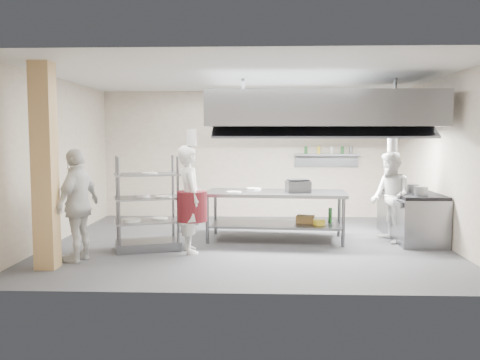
{
  "coord_description": "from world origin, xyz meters",
  "views": [
    {
      "loc": [
        0.21,
        -9.12,
        1.95
      ],
      "look_at": [
        -0.15,
        0.2,
        1.13
      ],
      "focal_mm": 38.0,
      "sensor_mm": 36.0,
      "label": 1
    }
  ],
  "objects_px": {
    "pass_rack": "(147,203)",
    "cooking_range": "(411,217)",
    "chef_plating": "(78,205)",
    "chef_line": "(390,197)",
    "island": "(275,216)",
    "griddle": "(298,186)",
    "chef_head": "(190,199)",
    "stockpot": "(413,188)"
  },
  "relations": [
    {
      "from": "cooking_range",
      "to": "island",
      "type": "bearing_deg",
      "value": -174.61
    },
    {
      "from": "cooking_range",
      "to": "stockpot",
      "type": "distance_m",
      "value": 0.59
    },
    {
      "from": "chef_head",
      "to": "stockpot",
      "type": "distance_m",
      "value": 4.14
    },
    {
      "from": "griddle",
      "to": "stockpot",
      "type": "xyz_separation_m",
      "value": [
        2.12,
        0.11,
        -0.04
      ]
    },
    {
      "from": "island",
      "to": "chef_head",
      "type": "height_order",
      "value": "chef_head"
    },
    {
      "from": "pass_rack",
      "to": "chef_line",
      "type": "bearing_deg",
      "value": -8.42
    },
    {
      "from": "island",
      "to": "chef_line",
      "type": "height_order",
      "value": "chef_line"
    },
    {
      "from": "island",
      "to": "cooking_range",
      "type": "xyz_separation_m",
      "value": [
        2.57,
        0.24,
        -0.04
      ]
    },
    {
      "from": "island",
      "to": "chef_head",
      "type": "distance_m",
      "value": 1.85
    },
    {
      "from": "pass_rack",
      "to": "cooking_range",
      "type": "height_order",
      "value": "pass_rack"
    },
    {
      "from": "chef_line",
      "to": "chef_plating",
      "type": "bearing_deg",
      "value": -82.99
    },
    {
      "from": "island",
      "to": "cooking_range",
      "type": "height_order",
      "value": "island"
    },
    {
      "from": "cooking_range",
      "to": "stockpot",
      "type": "bearing_deg",
      "value": -99.93
    },
    {
      "from": "cooking_range",
      "to": "stockpot",
      "type": "xyz_separation_m",
      "value": [
        -0.03,
        -0.2,
        0.56
      ]
    },
    {
      "from": "stockpot",
      "to": "pass_rack",
      "type": "bearing_deg",
      "value": -169.04
    },
    {
      "from": "chef_head",
      "to": "pass_rack",
      "type": "bearing_deg",
      "value": 57.11
    },
    {
      "from": "pass_rack",
      "to": "griddle",
      "type": "relative_size",
      "value": 3.75
    },
    {
      "from": "island",
      "to": "griddle",
      "type": "xyz_separation_m",
      "value": [
        0.41,
        -0.06,
        0.56
      ]
    },
    {
      "from": "cooking_range",
      "to": "chef_head",
      "type": "xyz_separation_m",
      "value": [
        -4.02,
        -1.3,
        0.47
      ]
    },
    {
      "from": "pass_rack",
      "to": "griddle",
      "type": "distance_m",
      "value": 2.75
    },
    {
      "from": "pass_rack",
      "to": "chef_plating",
      "type": "bearing_deg",
      "value": -156.64
    },
    {
      "from": "island",
      "to": "griddle",
      "type": "height_order",
      "value": "griddle"
    },
    {
      "from": "chef_plating",
      "to": "island",
      "type": "bearing_deg",
      "value": 131.64
    },
    {
      "from": "chef_head",
      "to": "griddle",
      "type": "bearing_deg",
      "value": -80.73
    },
    {
      "from": "island",
      "to": "pass_rack",
      "type": "bearing_deg",
      "value": -154.23
    },
    {
      "from": "chef_head",
      "to": "chef_plating",
      "type": "height_order",
      "value": "chef_head"
    },
    {
      "from": "pass_rack",
      "to": "chef_line",
      "type": "distance_m",
      "value": 4.37
    },
    {
      "from": "chef_head",
      "to": "chef_line",
      "type": "distance_m",
      "value": 3.67
    },
    {
      "from": "chef_line",
      "to": "chef_plating",
      "type": "height_order",
      "value": "chef_plating"
    },
    {
      "from": "chef_head",
      "to": "chef_line",
      "type": "bearing_deg",
      "value": -93.69
    },
    {
      "from": "chef_head",
      "to": "chef_line",
      "type": "xyz_separation_m",
      "value": [
        3.54,
        0.96,
        -0.06
      ]
    },
    {
      "from": "griddle",
      "to": "stockpot",
      "type": "distance_m",
      "value": 2.13
    },
    {
      "from": "chef_line",
      "to": "chef_plating",
      "type": "distance_m",
      "value": 5.44
    },
    {
      "from": "pass_rack",
      "to": "chef_line",
      "type": "height_order",
      "value": "chef_line"
    },
    {
      "from": "pass_rack",
      "to": "cooking_range",
      "type": "bearing_deg",
      "value": -5.51
    },
    {
      "from": "chef_plating",
      "to": "stockpot",
      "type": "distance_m",
      "value": 5.91
    },
    {
      "from": "chef_plating",
      "to": "chef_line",
      "type": "bearing_deg",
      "value": 120.19
    },
    {
      "from": "chef_line",
      "to": "chef_plating",
      "type": "xyz_separation_m",
      "value": [
        -5.2,
        -1.58,
        0.05
      ]
    },
    {
      "from": "island",
      "to": "griddle",
      "type": "distance_m",
      "value": 0.7
    },
    {
      "from": "griddle",
      "to": "pass_rack",
      "type": "bearing_deg",
      "value": -171.61
    },
    {
      "from": "chef_head",
      "to": "griddle",
      "type": "height_order",
      "value": "chef_head"
    },
    {
      "from": "pass_rack",
      "to": "cooking_range",
      "type": "xyz_separation_m",
      "value": [
        4.78,
        1.11,
        -0.38
      ]
    }
  ]
}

